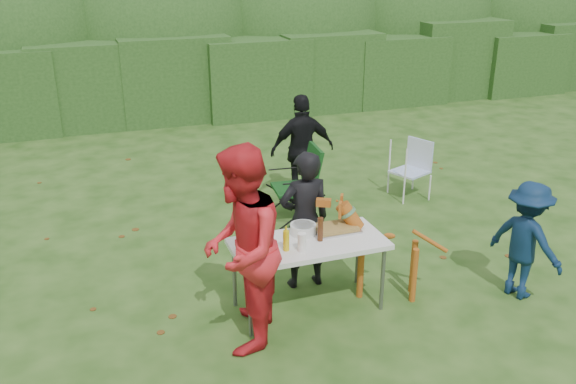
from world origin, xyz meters
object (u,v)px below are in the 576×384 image
object	(u,v)px
person_red_jacket	(241,250)
beer_bottle	(320,229)
paper_towel_roll	(250,230)
person_cook	(305,220)
mustard_bottle	(286,241)
dog	(388,250)
folding_table	(308,246)
lawn_chair	(410,169)
child	(526,240)
camping_chair	(295,184)
ketchup_bottle	(264,240)
person_black_puffy	(302,150)

from	to	relation	value
person_red_jacket	beer_bottle	xyz separation A→B (m)	(0.88, 0.32, -0.08)
beer_bottle	paper_towel_roll	distance (m)	0.68
beer_bottle	person_cook	bearing A→B (deg)	87.75
mustard_bottle	dog	bearing A→B (deg)	3.16
folding_table	lawn_chair	bearing A→B (deg)	42.61
child	dog	bearing A→B (deg)	52.55
camping_chair	ketchup_bottle	size ratio (longest dim) A/B	4.60
folding_table	dog	size ratio (longest dim) A/B	1.39
person_red_jacket	beer_bottle	bearing A→B (deg)	133.37
mustard_bottle	beer_bottle	size ratio (longest dim) A/B	0.83
camping_chair	folding_table	bearing A→B (deg)	78.76
paper_towel_roll	beer_bottle	bearing A→B (deg)	-17.05
lawn_chair	mustard_bottle	distance (m)	3.65
person_red_jacket	paper_towel_roll	bearing A→B (deg)	179.58
person_black_puffy	person_red_jacket	bearing A→B (deg)	63.05
dog	camping_chair	xyz separation A→B (m)	(-0.24, 2.10, -0.01)
camping_chair	beer_bottle	size ratio (longest dim) A/B	4.22
mustard_bottle	lawn_chair	bearing A→B (deg)	40.93
person_black_puffy	beer_bottle	bearing A→B (deg)	75.58
folding_table	ketchup_bottle	bearing A→B (deg)	-176.03
folding_table	paper_towel_roll	bearing A→B (deg)	161.42
camping_chair	mustard_bottle	bearing A→B (deg)	73.21
person_black_puffy	child	xyz separation A→B (m)	(1.23, -3.14, -0.15)
camping_chair	ketchup_bottle	distance (m)	2.38
person_red_jacket	dog	size ratio (longest dim) A/B	1.74
person_cook	ketchup_bottle	size ratio (longest dim) A/B	6.84
folding_table	paper_towel_roll	distance (m)	0.59
lawn_chair	paper_towel_roll	xyz separation A→B (m)	(-3.01, -2.09, 0.45)
person_cook	dog	world-z (taller)	person_cook
lawn_chair	paper_towel_roll	distance (m)	3.69
person_cook	paper_towel_roll	size ratio (longest dim) A/B	5.79
person_cook	child	size ratio (longest dim) A/B	1.20
person_black_puffy	ketchup_bottle	distance (m)	3.01
folding_table	beer_bottle	world-z (taller)	beer_bottle
mustard_bottle	paper_towel_roll	world-z (taller)	paper_towel_roll
person_red_jacket	camping_chair	size ratio (longest dim) A/B	1.86
child	paper_towel_roll	world-z (taller)	child
folding_table	dog	world-z (taller)	dog
person_cook	camping_chair	world-z (taller)	person_cook
dog	camping_chair	world-z (taller)	dog
ketchup_bottle	paper_towel_roll	bearing A→B (deg)	109.73
beer_bottle	paper_towel_roll	xyz separation A→B (m)	(-0.65, 0.20, 0.01)
person_cook	beer_bottle	world-z (taller)	person_cook
dog	paper_towel_roll	size ratio (longest dim) A/B	4.15
paper_towel_roll	child	bearing A→B (deg)	-14.28
person_black_puffy	dog	bearing A→B (deg)	91.27
child	lawn_chair	bearing A→B (deg)	-23.84
person_black_puffy	beer_bottle	xyz separation A→B (m)	(-0.83, -2.65, 0.08)
folding_table	paper_towel_roll	xyz separation A→B (m)	(-0.54, 0.18, 0.18)
child	paper_towel_roll	distance (m)	2.80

